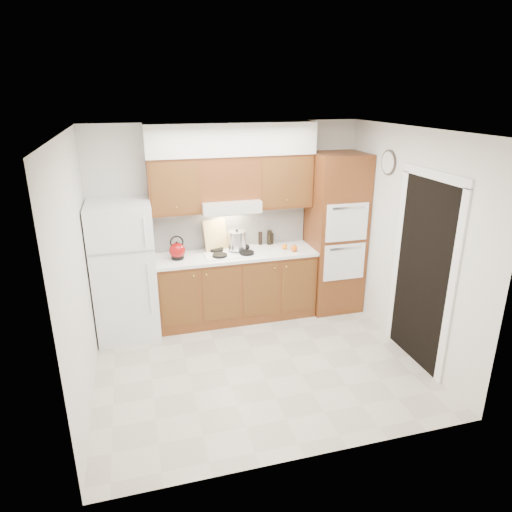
{
  "coord_description": "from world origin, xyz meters",
  "views": [
    {
      "loc": [
        -1.23,
        -4.36,
        2.96
      ],
      "look_at": [
        0.1,
        0.45,
        1.15
      ],
      "focal_mm": 32.0,
      "sensor_mm": 36.0,
      "label": 1
    }
  ],
  "objects_px": {
    "oven_cabinet": "(335,233)",
    "fridge": "(124,271)",
    "kettle": "(177,251)",
    "stock_pot": "(237,241)"
  },
  "relations": [
    {
      "from": "oven_cabinet",
      "to": "fridge",
      "type": "bearing_deg",
      "value": -179.3
    },
    {
      "from": "fridge",
      "to": "kettle",
      "type": "distance_m",
      "value": 0.7
    },
    {
      "from": "kettle",
      "to": "stock_pot",
      "type": "xyz_separation_m",
      "value": [
        0.8,
        0.08,
        0.04
      ]
    },
    {
      "from": "fridge",
      "to": "oven_cabinet",
      "type": "distance_m",
      "value": 2.86
    },
    {
      "from": "oven_cabinet",
      "to": "stock_pot",
      "type": "distance_m",
      "value": 1.38
    },
    {
      "from": "fridge",
      "to": "stock_pot",
      "type": "xyz_separation_m",
      "value": [
        1.47,
        0.11,
        0.23
      ]
    },
    {
      "from": "fridge",
      "to": "oven_cabinet",
      "type": "xyz_separation_m",
      "value": [
        2.85,
        0.03,
        0.24
      ]
    },
    {
      "from": "oven_cabinet",
      "to": "kettle",
      "type": "distance_m",
      "value": 2.18
    },
    {
      "from": "kettle",
      "to": "stock_pot",
      "type": "distance_m",
      "value": 0.8
    },
    {
      "from": "kettle",
      "to": "stock_pot",
      "type": "bearing_deg",
      "value": 2.13
    }
  ]
}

